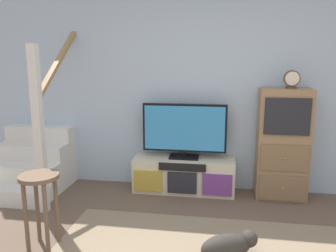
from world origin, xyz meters
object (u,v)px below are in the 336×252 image
Objects in this scene: media_console at (184,175)px; side_cabinet at (283,145)px; bar_stool_near at (40,193)px; dog at (229,246)px; television at (184,130)px; desk_clock at (292,79)px.

side_cabinet reaches higher than media_console.
dog is at bearing 2.66° from bar_stool_near.
side_cabinet reaches higher than television.
desk_clock reaches higher than bar_stool_near.
media_console is at bearing -90.00° from television.
television is 5.02× the size of desk_clock.
television reaches higher than bar_stool_near.
television is 1.52× the size of bar_stool_near.
television is at bearing 53.74° from bar_stool_near.
bar_stool_near is (-1.09, -1.46, 0.29)m from media_console.
dog is (1.63, 0.08, -0.39)m from bar_stool_near.
television is (0.00, 0.02, 0.58)m from media_console.
desk_clock is at bearing -17.01° from side_cabinet.
side_cabinet is (1.16, -0.01, -0.14)m from television.
side_cabinet is 2.58× the size of dog.
desk_clock is 2.88m from bar_stool_near.
bar_stool_near reaches higher than dog.
television is 1.17m from side_cabinet.
bar_stool_near is at bearing -177.34° from dog.
desk_clock is (0.05, -0.01, 0.76)m from side_cabinet.
desk_clock is 0.30× the size of bar_stool_near.
side_cabinet is 2.70m from bar_stool_near.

